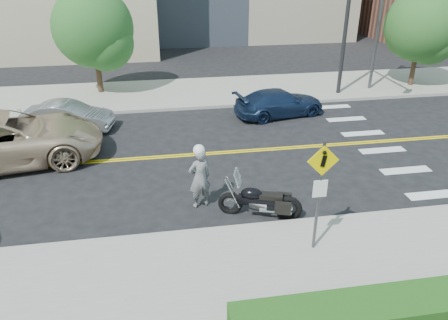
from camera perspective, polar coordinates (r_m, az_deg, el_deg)
name	(u,v)px	position (r m, az deg, el deg)	size (l,w,h in m)	color
ground_plane	(147,158)	(16.53, -10.02, 0.26)	(120.00, 120.00, 0.00)	black
sidewalk_near	(149,302)	(10.24, -9.72, -17.85)	(60.00, 5.00, 0.15)	#9E9B91
sidewalk_far	(146,95)	(23.49, -10.17, 8.38)	(60.00, 5.00, 0.15)	#9E9B91
lamp_post	(381,11)	(24.50, 19.80, 17.85)	(0.16, 0.16, 8.00)	#4C4C51
traffic_light	(357,4)	(22.28, 16.99, 18.88)	(0.28, 4.50, 7.00)	black
pedestrian_sign	(320,186)	(10.71, 12.43, -3.35)	(0.78, 0.08, 3.00)	#4C4C51
motorcyclist	(200,176)	(12.89, -3.19, -2.14)	(0.81, 0.66, 2.04)	#B6B7BB
motorcycle	(260,195)	(12.59, 4.77, -4.52)	(2.36, 0.72, 1.43)	black
suv	(5,139)	(17.39, -26.69, 2.45)	(3.10, 6.72, 1.87)	beige
parked_car_silver	(68,116)	(19.72, -19.66, 5.38)	(1.29, 3.70, 1.22)	#969A9D
parked_car_blue	(280,103)	(20.41, 7.26, 7.43)	(1.71, 4.22, 1.22)	navy
tree_far_a	(93,28)	(23.55, -16.75, 16.24)	(3.99, 3.99, 5.45)	#382619
tree_far_b	(422,26)	(26.09, 24.39, 15.71)	(3.79, 3.79, 5.24)	#382619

